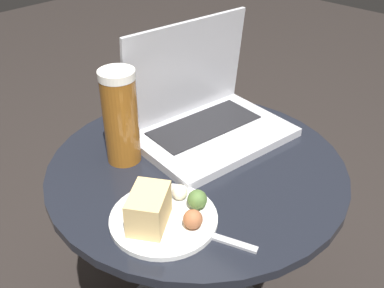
# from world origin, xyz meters

# --- Properties ---
(table) EXTENTS (0.59, 0.59, 0.53)m
(table) POSITION_xyz_m (0.00, 0.00, 0.34)
(table) COLOR #515156
(table) RESTS_ON ground_plane
(laptop) EXTENTS (0.34, 0.26, 0.23)m
(laptop) POSITION_xyz_m (0.10, 0.07, 0.58)
(laptop) COLOR #B2B2B7
(laptop) RESTS_ON table
(beer_glass) EXTENTS (0.07, 0.07, 0.19)m
(beer_glass) POSITION_xyz_m (-0.09, 0.12, 0.62)
(beer_glass) COLOR brown
(beer_glass) RESTS_ON table
(snack_plate) EXTENTS (0.18, 0.18, 0.07)m
(snack_plate) POSITION_xyz_m (-0.16, -0.07, 0.55)
(snack_plate) COLOR silver
(snack_plate) RESTS_ON table
(fork) EXTENTS (0.08, 0.19, 0.00)m
(fork) POSITION_xyz_m (-0.14, -0.12, 0.53)
(fork) COLOR #B2B2B7
(fork) RESTS_ON table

